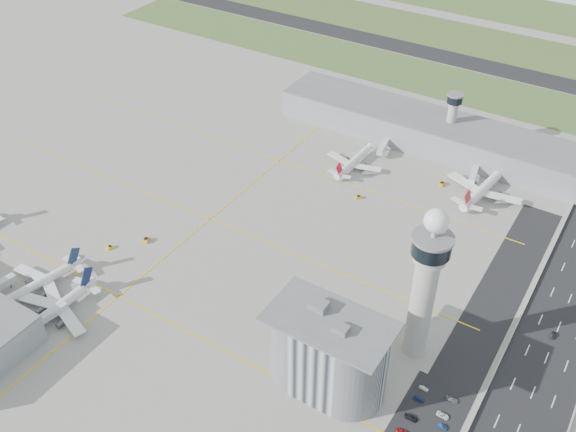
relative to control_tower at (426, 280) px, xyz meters
The scene contains 37 objects.
ground 80.47m from the control_tower, behind, with size 1000.00×1000.00×0.00m, color #A09D95.
grass_strip_0 238.28m from the control_tower, 112.98° to the left, with size 480.00×50.00×0.08m, color #4D6C33.
grass_strip_1 308.14m from the control_tower, 107.49° to the left, with size 480.00×60.00×0.08m, color #3E5327.
grass_strip_2 384.80m from the control_tower, 103.89° to the left, with size 480.00×70.00×0.08m, color #415227.
runway 272.40m from the control_tower, 109.91° to the left, with size 480.00×22.00×0.10m, color black.
highway 56.01m from the control_tower, 10.54° to the right, with size 28.00×500.00×0.10m, color black.
barrier_left 45.73m from the control_tower, 15.42° to the right, with size 0.60×500.00×1.20m, color #9E9E99.
landside_road 43.28m from the control_tower, 45.00° to the right, with size 18.00×260.00×0.08m, color black.
parking_lot 48.79m from the control_tower, 61.93° to the right, with size 20.00×44.00×0.10m, color black.
taxiway_line_h_0 123.35m from the control_tower, 161.26° to the right, with size 260.00×0.60×0.01m, color yellow.
taxiway_line_h_1 119.40m from the control_tower, 168.89° to the left, with size 260.00×0.60×0.01m, color yellow.
taxiway_line_h_2 143.16m from the control_tower, 143.79° to the left, with size 260.00×0.60×0.01m, color yellow.
taxiway_line_v 119.40m from the control_tower, 168.89° to the left, with size 0.60×260.00×0.01m, color yellow.
control_tower is the anchor object (origin of this frame).
secondary_tower 148.97m from the control_tower, 106.48° to the left, with size 8.60×8.60×31.90m.
admin_building 41.10m from the control_tower, 123.70° to the right, with size 42.00×24.00×33.50m.
terminal_pier 146.15m from the control_tower, 102.88° to the left, with size 210.00×32.00×15.80m.
airplane_near_b 154.41m from the control_tower, 159.66° to the right, with size 39.76×33.80×11.13m, color white, non-canonical shape.
airplane_near_c 141.94m from the control_tower, 154.10° to the right, with size 42.42×36.05×11.88m, color white, non-canonical shape.
airplane_far_a 128.10m from the control_tower, 127.71° to the left, with size 37.20×31.62×10.42m, color white, non-canonical shape.
airplane_far_b 114.90m from the control_tower, 95.44° to the left, with size 45.84×38.97×12.84m, color white, non-canonical shape.
jet_bridge_near_2 146.36m from the control_tower, 151.10° to the right, with size 14.00×3.00×5.70m, color silver, non-canonical shape.
jet_bridge_far_0 145.99m from the control_tower, 119.45° to the left, with size 14.00×3.00×5.70m, color silver, non-canonical shape.
jet_bridge_far_1 129.66m from the control_tower, 99.16° to the left, with size 14.00×3.00×5.70m, color silver, non-canonical shape.
tug_1 152.04m from the control_tower, 167.63° to the right, with size 2.33×3.39×1.97m, color yellow, non-canonical shape.
tug_2 141.71m from the control_tower, behind, with size 1.87×2.72×1.58m, color #F4E102, non-canonical shape.
tug_3 130.74m from the control_tower, behind, with size 2.35×3.41×1.98m, color orange, non-canonical shape.
tug_4 101.52m from the control_tower, 129.51° to the left, with size 1.93×2.81×1.63m, color #CD960F, non-canonical shape.
tug_5 115.50m from the control_tower, 106.15° to the left, with size 2.25×3.27×1.90m, color orange, non-canonical shape.
car_lot_2 50.27m from the control_tower, 72.45° to the right, with size 1.88×4.07×1.13m, color #B2151E.
car_lot_3 45.99m from the control_tower, 68.15° to the right, with size 1.80×4.44×1.29m, color black.
car_lot_4 41.23m from the control_tower, 61.91° to the right, with size 1.42×3.52×1.20m, color navy.
car_lot_5 39.02m from the control_tower, 55.44° to the right, with size 1.15×3.31×1.09m, color silver.
car_lot_9 48.25m from the control_tower, 50.34° to the right, with size 1.15×3.31×1.09m, color navy.
car_lot_10 45.44m from the control_tower, 47.50° to the right, with size 1.97×4.27×1.19m, color white.
car_lot_11 42.48m from the control_tower, 34.68° to the right, with size 1.71×4.20×1.22m, color slate.
car_hw_1 64.13m from the control_tower, 38.80° to the left, with size 1.28×3.66×1.21m, color black.
Camera 1 is at (116.86, -150.22, 184.38)m, focal length 40.00 mm.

